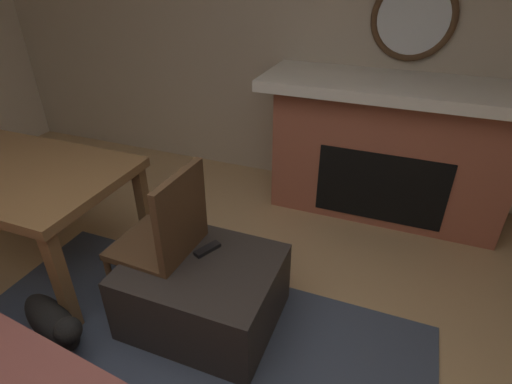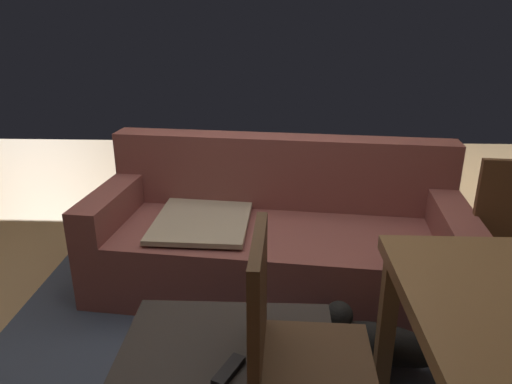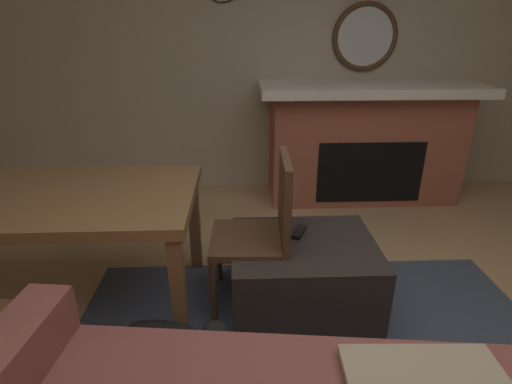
% 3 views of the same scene
% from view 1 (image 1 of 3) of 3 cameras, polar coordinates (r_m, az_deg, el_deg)
% --- Properties ---
extents(wall_back_fireplace_side, '(7.02, 0.12, 2.56)m').
position_cam_1_polar(wall_back_fireplace_side, '(3.62, 8.49, 20.66)').
color(wall_back_fireplace_side, '#B7A893').
rests_on(wall_back_fireplace_side, ground).
extents(fireplace, '(1.98, 0.76, 1.10)m').
position_cam_1_polar(fireplace, '(3.37, 18.16, 5.83)').
color(fireplace, '#9E5642').
rests_on(fireplace, ground).
extents(round_wall_mirror, '(0.61, 0.05, 0.61)m').
position_cam_1_polar(round_wall_mirror, '(3.41, 21.30, 21.85)').
color(round_wall_mirror, '#4C331E').
extents(ottoman_coffee_table, '(0.83, 0.67, 0.43)m').
position_cam_1_polar(ottoman_coffee_table, '(2.40, -7.40, -13.78)').
color(ottoman_coffee_table, '#2D2826').
rests_on(ottoman_coffee_table, ground).
extents(tv_remote, '(0.11, 0.17, 0.02)m').
position_cam_1_polar(tv_remote, '(2.33, -6.87, -8.00)').
color(tv_remote, black).
rests_on(tv_remote, ottoman_coffee_table).
extents(dining_table, '(1.63, 0.89, 0.74)m').
position_cam_1_polar(dining_table, '(3.04, -32.17, 1.89)').
color(dining_table, brown).
rests_on(dining_table, ground).
extents(dining_chair_west, '(0.45, 0.45, 0.93)m').
position_cam_1_polar(dining_chair_west, '(2.33, -12.34, -5.99)').
color(dining_chair_west, '#513823').
rests_on(dining_chair_west, ground).
extents(small_dog, '(0.56, 0.35, 0.26)m').
position_cam_1_polar(small_dog, '(2.56, -26.67, -16.08)').
color(small_dog, black).
rests_on(small_dog, ground).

